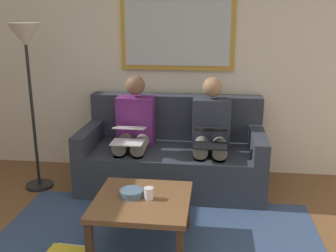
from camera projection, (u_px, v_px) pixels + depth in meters
wall_rear at (178, 56)px, 4.27m from camera, size 6.00×0.12×2.60m
area_rug at (154, 251)px, 2.96m from camera, size 2.60×1.80×0.01m
couch at (173, 155)px, 4.08m from camera, size 1.85×0.90×0.90m
framed_mirror at (177, 33)px, 4.11m from camera, size 1.21×0.05×0.79m
coffee_table at (142, 205)px, 2.92m from camera, size 0.71×0.71×0.41m
cup at (149, 193)px, 2.89m from camera, size 0.07×0.07×0.09m
bowl at (131, 193)px, 2.94m from camera, size 0.18×0.18×0.05m
person_left at (211, 131)px, 3.89m from camera, size 0.38×0.58×1.14m
laptop_black at (211, 136)px, 3.66m from camera, size 0.31×0.38×0.17m
person_right at (134, 129)px, 3.98m from camera, size 0.38×0.58×1.14m
laptop_white at (129, 134)px, 3.74m from camera, size 0.30×0.33×0.14m
standing_lamp at (27, 54)px, 3.70m from camera, size 0.32×0.32×1.66m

